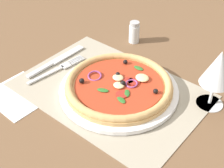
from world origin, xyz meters
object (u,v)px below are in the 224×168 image
fork (60,68)px  knife (57,61)px  pizza (119,85)px  pepper_shaker (134,32)px  wine_glass (218,70)px  plate (119,90)px  napkin (19,95)px

fork → knife: size_ratio=0.90×
pizza → knife: 21.86cm
pepper_shaker → fork: bearing=-104.9°
wine_glass → pepper_shaker: bearing=159.7°
knife → plate: bearing=-86.7°
napkin → pepper_shaker: pepper_shaker is taller
pizza → wine_glass: wine_glass is taller
fork → knife: knife is taller
fork → pizza: bearing=-73.8°
pizza → napkin: bearing=-138.3°
knife → pepper_shaker: bearing=-22.1°
plate → fork: plate is taller
pizza → fork: pizza is taller
napkin → plate: bearing=41.7°
napkin → pizza: bearing=41.7°
pizza → napkin: (-18.47, -16.47, -2.40)cm
knife → pepper_shaker: 25.18cm
knife → pepper_shaker: pepper_shaker is taller
pepper_shaker → wine_glass: bearing=-20.3°
knife → fork: bearing=-119.3°
wine_glass → napkin: 47.57cm
knife → napkin: (3.29, -15.68, -0.47)cm
fork → knife: bearing=67.1°
wine_glass → napkin: wine_glass is taller
wine_glass → napkin: size_ratio=1.02×
plate → pepper_shaker: size_ratio=4.42×
pepper_shaker → plate: bearing=-62.1°
wine_glass → pepper_shaker: size_ratio=2.22×
plate → fork: 18.64cm
plate → pizza: (0.01, 0.03, 1.63)cm
fork → napkin: fork is taller
napkin → knife: bearing=101.8°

